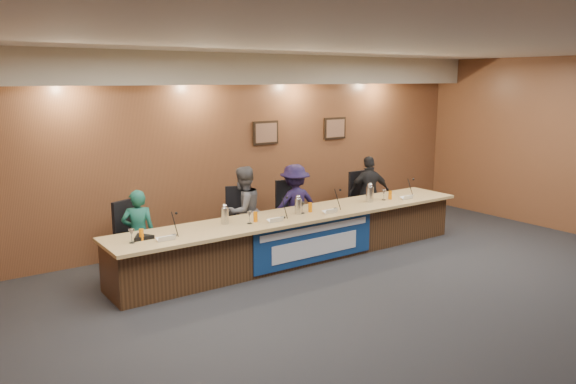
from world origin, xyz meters
The scene contains 39 objects.
floor centered at (0.00, 0.00, 0.00)m, with size 10.00×10.00×0.00m, color black.
ceiling centered at (0.00, 0.00, 3.20)m, with size 10.00×8.00×0.04m, color silver.
wall_back centered at (0.00, 4.00, 1.60)m, with size 10.00×0.04×3.20m, color brown.
soffit centered at (0.00, 3.75, 2.95)m, with size 10.00×0.50×0.50m, color beige.
dais_body centered at (0.00, 2.40, 0.35)m, with size 6.00×0.80×0.70m, color #402816.
dais_top centered at (0.00, 2.35, 0.72)m, with size 6.10×0.95×0.05m, color tan.
banner centered at (0.00, 1.99, 0.38)m, with size 2.20×0.02×0.65m, color navy.
banner_text_upper centered at (0.00, 1.97, 0.58)m, with size 2.00×0.01×0.10m, color silver.
banner_text_lower centered at (0.00, 1.97, 0.30)m, with size 1.60×0.01×0.28m, color silver.
wall_photo_left centered at (0.40, 3.97, 1.85)m, with size 0.52×0.04×0.42m, color black.
wall_photo_right centered at (2.00, 3.97, 1.85)m, with size 0.52×0.04×0.42m, color black.
panelist_a centered at (-2.34, 3.08, 0.64)m, with size 0.46×0.30×1.27m, color #165447.
panelist_b centered at (-0.61, 3.08, 0.72)m, with size 0.70×0.55×1.44m, color #4C4B51.
panelist_c centered at (0.41, 3.08, 0.69)m, with size 0.90×0.52×1.39m, color #191137.
panelist_d centered at (2.12, 3.08, 0.70)m, with size 0.82×0.34×1.39m, color black.
office_chair_a centered at (-2.34, 3.18, 0.48)m, with size 0.48×0.48×0.08m, color black.
office_chair_b centered at (-0.61, 3.18, 0.48)m, with size 0.48×0.48×0.08m, color black.
office_chair_c centered at (0.41, 3.18, 0.48)m, with size 0.48×0.48×0.08m, color black.
office_chair_d centered at (2.12, 3.18, 0.48)m, with size 0.48×0.48×0.08m, color black.
nameplate_a centered at (-2.32, 2.11, 0.80)m, with size 0.24×0.06×0.09m, color white.
microphone_a centered at (-2.14, 2.29, 0.76)m, with size 0.07×0.07×0.02m, color black.
juice_glass_a centered at (-2.57, 2.34, 0.82)m, with size 0.06×0.06×0.15m, color orange.
water_glass_a centered at (-2.71, 2.29, 0.84)m, with size 0.08×0.08×0.18m, color silver.
nameplate_b centered at (-0.63, 2.10, 0.80)m, with size 0.24×0.06×0.09m, color white.
microphone_b centered at (-0.41, 2.26, 0.76)m, with size 0.07×0.07×0.02m, color black.
juice_glass_b centered at (-0.86, 2.31, 0.82)m, with size 0.06×0.06×0.15m, color orange.
water_glass_b centered at (-0.99, 2.26, 0.84)m, with size 0.08×0.08×0.18m, color silver.
nameplate_c centered at (0.37, 2.06, 0.80)m, with size 0.24×0.06×0.09m, color white.
microphone_c centered at (0.61, 2.25, 0.76)m, with size 0.07×0.07×0.02m, color black.
juice_glass_c centered at (0.16, 2.34, 0.82)m, with size 0.06×0.06×0.15m, color orange.
water_glass_c centered at (0.00, 2.32, 0.84)m, with size 0.08×0.08×0.18m, color silver.
nameplate_d centered at (2.12, 2.11, 0.80)m, with size 0.24×0.06×0.09m, color white.
microphone_d centered at (2.28, 2.25, 0.76)m, with size 0.07×0.07×0.02m, color black.
juice_glass_d centered at (1.86, 2.29, 0.82)m, with size 0.06×0.06×0.15m, color orange.
water_glass_d centered at (1.73, 2.31, 0.84)m, with size 0.08×0.08×0.18m, color silver.
carafe_left centered at (-1.28, 2.46, 0.87)m, with size 0.11×0.11×0.23m, color silver.
carafe_mid centered at (-0.07, 2.34, 0.87)m, with size 0.11×0.11×0.24m, color silver.
carafe_right centered at (1.43, 2.34, 0.88)m, with size 0.13×0.13×0.26m, color silver.
speakerphone centered at (-2.54, 2.39, 0.78)m, with size 0.32×0.32×0.05m, color black.
Camera 1 is at (-5.03, -4.44, 2.79)m, focal length 35.00 mm.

